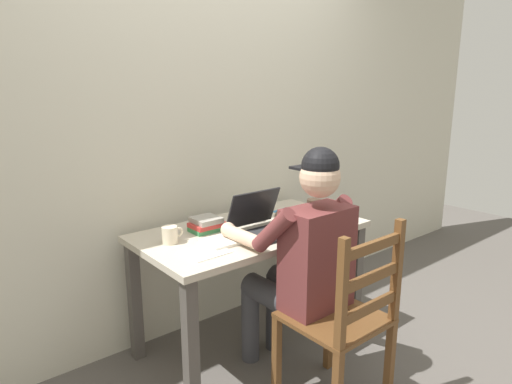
{
  "coord_description": "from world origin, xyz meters",
  "views": [
    {
      "loc": [
        -1.5,
        -1.87,
        1.5
      ],
      "look_at": [
        -0.01,
        -0.05,
        0.94
      ],
      "focal_mm": 31.02,
      "sensor_mm": 36.0,
      "label": 1
    }
  ],
  "objects": [
    {
      "name": "ground_plane",
      "position": [
        0.0,
        0.0,
        0.0
      ],
      "size": [
        8.0,
        8.0,
        0.0
      ],
      "primitive_type": "plane",
      "color": "#56514C"
    },
    {
      "name": "back_wall",
      "position": [
        0.0,
        0.43,
        1.3
      ],
      "size": [
        6.0,
        0.04,
        2.6
      ],
      "color": "beige",
      "rests_on": "ground"
    },
    {
      "name": "desk",
      "position": [
        0.0,
        0.0,
        0.62
      ],
      "size": [
        1.29,
        0.69,
        0.72
      ],
      "color": "#BCB29E",
      "rests_on": "ground"
    },
    {
      "name": "seated_person",
      "position": [
        -0.02,
        -0.42,
        0.68
      ],
      "size": [
        0.5,
        0.6,
        1.24
      ],
      "color": "brown",
      "rests_on": "ground"
    },
    {
      "name": "wooden_chair",
      "position": [
        -0.02,
        -0.7,
        0.46
      ],
      "size": [
        0.42,
        0.42,
        0.94
      ],
      "color": "brown",
      "rests_on": "ground"
    },
    {
      "name": "laptop",
      "position": [
        0.01,
        -0.1,
        0.78
      ],
      "size": [
        0.33,
        0.31,
        0.22
      ],
      "color": "black",
      "rests_on": "desk"
    },
    {
      "name": "computer_mouse",
      "position": [
        0.26,
        -0.17,
        0.74
      ],
      "size": [
        0.06,
        0.1,
        0.03
      ],
      "primitive_type": "ellipsoid",
      "color": "black",
      "rests_on": "desk"
    },
    {
      "name": "coffee_mug_white",
      "position": [
        -0.48,
        0.07,
        0.77
      ],
      "size": [
        0.12,
        0.08,
        0.09
      ],
      "color": "beige",
      "rests_on": "desk"
    },
    {
      "name": "coffee_mug_dark",
      "position": [
        0.09,
        0.09,
        0.77
      ],
      "size": [
        0.11,
        0.07,
        0.09
      ],
      "color": "black",
      "rests_on": "desk"
    },
    {
      "name": "coffee_mug_spare",
      "position": [
        0.48,
        -0.03,
        0.77
      ],
      "size": [
        0.12,
        0.09,
        0.1
      ],
      "color": "#38281E",
      "rests_on": "desk"
    },
    {
      "name": "book_stack_main",
      "position": [
        -0.22,
        0.12,
        0.76
      ],
      "size": [
        0.18,
        0.15,
        0.08
      ],
      "color": "#38844C",
      "rests_on": "desk"
    },
    {
      "name": "paper_pile_near_laptop",
      "position": [
        -0.41,
        -0.16,
        0.73
      ],
      "size": [
        0.22,
        0.18,
        0.0
      ],
      "primitive_type": "cube",
      "rotation": [
        0.0,
        0.0,
        0.03
      ],
      "color": "white",
      "rests_on": "desk"
    },
    {
      "name": "paper_pile_back_corner",
      "position": [
        0.19,
        -0.16,
        0.73
      ],
      "size": [
        0.29,
        0.24,
        0.01
      ],
      "primitive_type": "cube",
      "rotation": [
        0.0,
        0.0,
        0.44
      ],
      "color": "white",
      "rests_on": "desk"
    },
    {
      "name": "paper_pile_side",
      "position": [
        -0.24,
        -0.1,
        0.73
      ],
      "size": [
        0.25,
        0.18,
        0.02
      ],
      "primitive_type": "cube",
      "rotation": [
        0.0,
        0.0,
        -0.02
      ],
      "color": "silver",
      "rests_on": "desk"
    },
    {
      "name": "landscape_photo_print",
      "position": [
        0.38,
        0.14,
        0.73
      ],
      "size": [
        0.14,
        0.1,
        0.0
      ],
      "primitive_type": "cube",
      "rotation": [
        0.0,
        0.0,
        0.11
      ],
      "color": "teal",
      "rests_on": "desk"
    }
  ]
}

